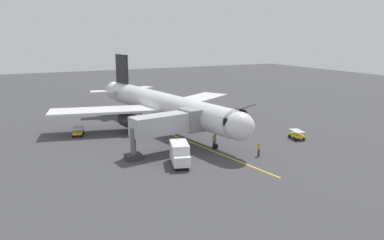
# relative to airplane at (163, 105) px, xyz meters

# --- Properties ---
(ground_plane) EXTENTS (220.00, 220.00, 0.00)m
(ground_plane) POSITION_rel_airplane_xyz_m (1.69, 0.15, -4.00)
(ground_plane) COLOR #424244
(apron_lead_in_line) EXTENTS (6.21, 39.59, 0.01)m
(apron_lead_in_line) POSITION_rel_airplane_xyz_m (-0.04, 6.28, -4.00)
(apron_lead_in_line) COLOR yellow
(apron_lead_in_line) RESTS_ON ground
(airplane) EXTENTS (34.42, 40.27, 11.50)m
(airplane) POSITION_rel_airplane_xyz_m (0.00, 0.00, 0.00)
(airplane) COLOR white
(airplane) RESTS_ON ground
(jet_bridge) EXTENTS (11.52, 4.42, 5.40)m
(jet_bridge) POSITION_rel_airplane_xyz_m (3.62, 11.96, -0.24)
(jet_bridge) COLOR #B7B7BC
(jet_bridge) RESTS_ON ground
(ground_crew_marshaller) EXTENTS (0.37, 0.46, 1.71)m
(ground_crew_marshaller) POSITION_rel_airplane_xyz_m (-5.42, 18.83, -3.12)
(ground_crew_marshaller) COLOR #23232D
(ground_crew_marshaller) RESTS_ON ground
(ground_crew_wing_walker) EXTENTS (0.46, 0.46, 1.71)m
(ground_crew_wing_walker) POSITION_rel_airplane_xyz_m (-2.32, 12.75, -3.12)
(ground_crew_wing_walker) COLOR #23232D
(ground_crew_wing_walker) RESTS_ON ground
(ground_crew_loader) EXTENTS (0.34, 0.45, 1.71)m
(ground_crew_loader) POSITION_rel_airplane_xyz_m (-1.62, -7.23, -3.12)
(ground_crew_loader) COLOR #23232D
(ground_crew_loader) RESTS_ON ground
(box_truck_near_nose) EXTENTS (3.23, 4.97, 2.62)m
(box_truck_near_nose) POSITION_rel_airplane_xyz_m (4.94, 17.35, -2.62)
(box_truck_near_nose) COLOR white
(box_truck_near_nose) RESTS_ON ground
(baggage_cart_portside) EXTENTS (2.20, 2.91, 1.27)m
(baggage_cart_portside) POSITION_rel_airplane_xyz_m (13.39, -1.64, -3.35)
(baggage_cart_portside) COLOR yellow
(baggage_cart_portside) RESTS_ON ground
(belt_loader_starboard_side) EXTENTS (3.08, 4.64, 2.32)m
(belt_loader_starboard_side) POSITION_rel_airplane_xyz_m (-17.81, -3.94, -3.29)
(belt_loader_starboard_side) COLOR black
(belt_loader_starboard_side) RESTS_ON ground
(baggage_cart_rear_apron) EXTENTS (2.07, 2.86, 1.27)m
(baggage_cart_rear_apron) POSITION_rel_airplane_xyz_m (-15.41, 14.67, -3.35)
(baggage_cart_rear_apron) COLOR yellow
(baggage_cart_rear_apron) RESTS_ON ground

